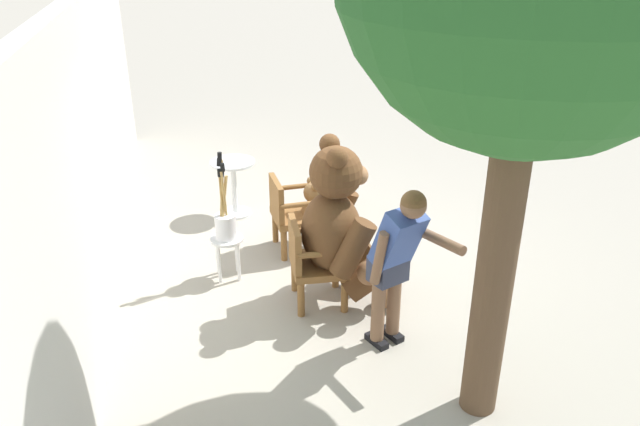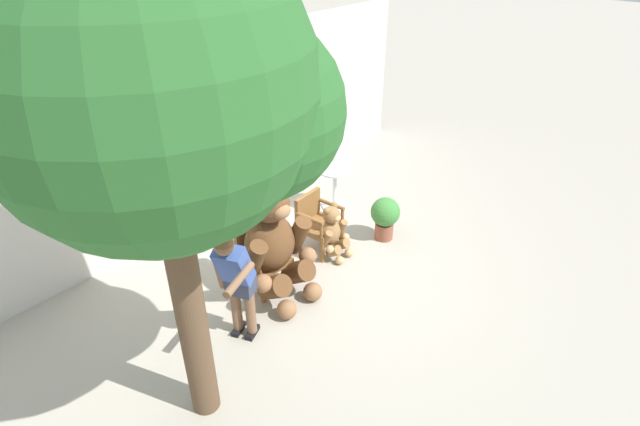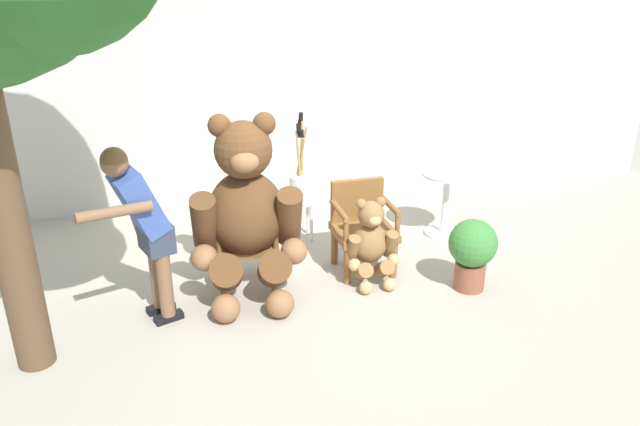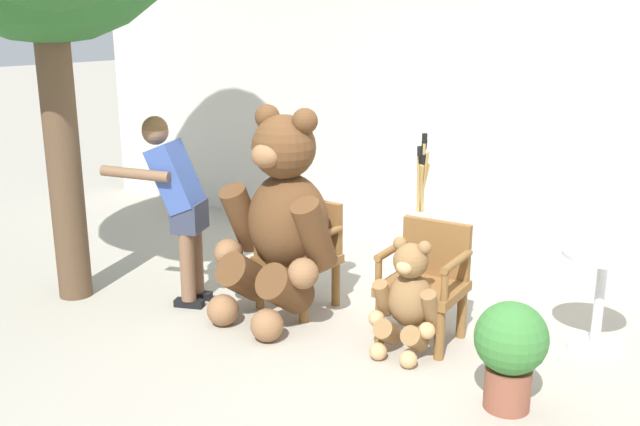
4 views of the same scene
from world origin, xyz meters
name	(u,v)px [view 2 (image 2 of 4)]	position (x,y,z in m)	size (l,w,h in m)	color
ground_plane	(314,277)	(0.00, 0.00, 0.00)	(60.00, 60.00, 0.00)	#A8A091
back_wall	(192,138)	(0.00, 2.40, 1.40)	(10.00, 0.16, 2.80)	beige
wooden_chair_left	(261,256)	(-0.56, 0.42, 0.46)	(0.59, 0.55, 0.86)	brown
wooden_chair_right	(317,221)	(0.56, 0.42, 0.46)	(0.59, 0.55, 0.86)	brown
teddy_bear_large	(274,242)	(-0.56, 0.15, 0.81)	(0.99, 0.96, 1.66)	brown
teddy_bear_small	(332,231)	(0.56, 0.13, 0.41)	(0.50, 0.48, 0.83)	olive
person_visitor	(235,276)	(-1.41, -0.11, 0.92)	(0.69, 0.66, 1.55)	black
white_stool	(257,222)	(0.10, 1.18, 0.36)	(0.34, 0.34, 0.46)	white
brush_bucket	(256,204)	(0.10, 1.18, 0.67)	(0.22, 0.22, 0.93)	white
round_side_table	(335,184)	(1.64, 0.96, 0.45)	(0.56, 0.56, 0.72)	silver
patio_tree	(170,96)	(-2.17, -0.59, 3.20)	(2.47, 2.36, 4.45)	brown
potted_plant	(385,216)	(1.42, -0.19, 0.40)	(0.44, 0.44, 0.68)	brown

